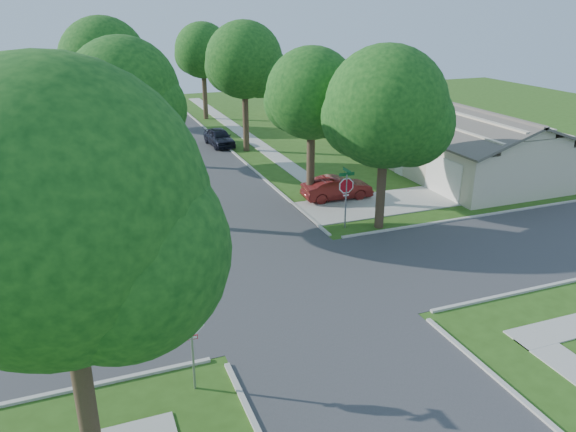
# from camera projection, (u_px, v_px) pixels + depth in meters

# --- Properties ---
(ground) EXTENTS (100.00, 100.00, 0.00)m
(ground) POSITION_uv_depth(u_px,v_px,m) (290.00, 287.00, 21.65)
(ground) COLOR #2A4D15
(ground) RESTS_ON ground
(road_ns) EXTENTS (7.00, 100.00, 0.02)m
(road_ns) POSITION_uv_depth(u_px,v_px,m) (290.00, 287.00, 21.65)
(road_ns) COLOR #333335
(road_ns) RESTS_ON ground
(sidewalk_ne) EXTENTS (1.20, 40.00, 0.04)m
(sidewalk_ne) POSITION_uv_depth(u_px,v_px,m) (245.00, 135.00, 46.36)
(sidewalk_ne) COLOR #9E9B91
(sidewalk_ne) RESTS_ON ground
(sidewalk_nw) EXTENTS (1.20, 40.00, 0.04)m
(sidewalk_nw) POSITION_uv_depth(u_px,v_px,m) (90.00, 148.00, 42.28)
(sidewalk_nw) COLOR #9E9B91
(sidewalk_nw) RESTS_ON ground
(driveway) EXTENTS (8.80, 3.60, 0.05)m
(driveway) POSITION_uv_depth(u_px,v_px,m) (378.00, 204.00, 30.47)
(driveway) COLOR #9E9B91
(driveway) RESTS_ON ground
(stop_sign_sw) EXTENTS (1.05, 0.80, 2.98)m
(stop_sign_sw) POSITION_uv_depth(u_px,v_px,m) (191.00, 327.00, 15.25)
(stop_sign_sw) COLOR gray
(stop_sign_sw) RESTS_ON ground
(stop_sign_ne) EXTENTS (1.05, 0.80, 2.98)m
(stop_sign_ne) POSITION_uv_depth(u_px,v_px,m) (346.00, 188.00, 26.59)
(stop_sign_ne) COLOR gray
(stop_sign_ne) RESTS_ON ground
(tree_e_near) EXTENTS (4.97, 4.80, 8.28)m
(tree_e_near) POSITION_uv_depth(u_px,v_px,m) (312.00, 98.00, 29.08)
(tree_e_near) COLOR #38281C
(tree_e_near) RESTS_ON ground
(tree_e_mid) EXTENTS (5.59, 5.40, 9.21)m
(tree_e_mid) POSITION_uv_depth(u_px,v_px,m) (245.00, 64.00, 39.33)
(tree_e_mid) COLOR #38281C
(tree_e_mid) RESTS_ON ground
(tree_e_far) EXTENTS (5.17, 5.00, 8.72)m
(tree_e_far) POSITION_uv_depth(u_px,v_px,m) (203.00, 53.00, 50.76)
(tree_e_far) COLOR #38281C
(tree_e_far) RESTS_ON ground
(tree_w_near) EXTENTS (5.38, 5.20, 8.97)m
(tree_w_near) POSITION_uv_depth(u_px,v_px,m) (125.00, 99.00, 25.77)
(tree_w_near) COLOR #38281C
(tree_w_near) RESTS_ON ground
(tree_w_mid) EXTENTS (5.80, 5.60, 9.56)m
(tree_w_mid) POSITION_uv_depth(u_px,v_px,m) (105.00, 65.00, 36.10)
(tree_w_mid) COLOR #38281C
(tree_w_mid) RESTS_ON ground
(tree_w_far) EXTENTS (4.76, 4.60, 8.04)m
(tree_w_far) POSITION_uv_depth(u_px,v_px,m) (95.00, 62.00, 47.79)
(tree_w_far) COLOR #38281C
(tree_w_far) RESTS_ON ground
(tree_sw_corner) EXTENTS (6.21, 6.00, 9.55)m
(tree_sw_corner) POSITION_uv_depth(u_px,v_px,m) (61.00, 225.00, 10.83)
(tree_sw_corner) COLOR #38281C
(tree_sw_corner) RESTS_ON ground
(tree_ne_corner) EXTENTS (5.80, 5.60, 8.66)m
(tree_ne_corner) POSITION_uv_depth(u_px,v_px,m) (387.00, 113.00, 25.45)
(tree_ne_corner) COLOR #38281C
(tree_ne_corner) RESTS_ON ground
(house_ne_near) EXTENTS (8.42, 13.60, 4.23)m
(house_ne_near) POSITION_uv_depth(u_px,v_px,m) (460.00, 148.00, 36.05)
(house_ne_near) COLOR #BDAE95
(house_ne_near) RESTS_ON ground
(house_ne_far) EXTENTS (8.42, 13.60, 4.23)m
(house_ne_far) POSITION_uv_depth(u_px,v_px,m) (338.00, 104.00, 51.75)
(house_ne_far) COLOR #BDAE95
(house_ne_far) RESTS_ON ground
(car_driveway) EXTENTS (3.94, 1.47, 1.29)m
(car_driveway) POSITION_uv_depth(u_px,v_px,m) (337.00, 188.00, 31.08)
(car_driveway) COLOR #561311
(car_driveway) RESTS_ON ground
(car_curb_east) EXTENTS (1.84, 4.00, 1.33)m
(car_curb_east) POSITION_uv_depth(u_px,v_px,m) (219.00, 137.00, 42.68)
(car_curb_east) COLOR black
(car_curb_east) RESTS_ON ground
(car_curb_west) EXTENTS (1.87, 4.07, 1.15)m
(car_curb_west) POSITION_uv_depth(u_px,v_px,m) (123.00, 102.00, 58.01)
(car_curb_west) COLOR black
(car_curb_west) RESTS_ON ground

